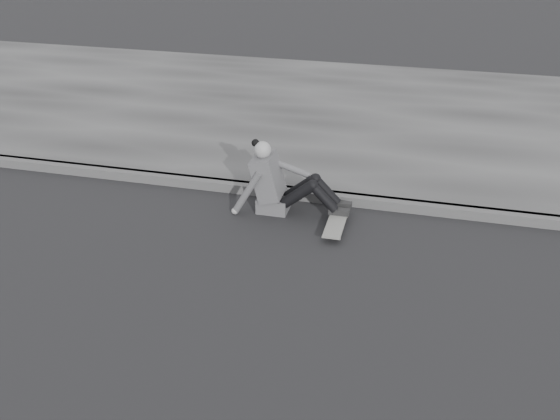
# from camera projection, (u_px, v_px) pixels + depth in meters

# --- Properties ---
(ground) EXTENTS (80.00, 80.00, 0.00)m
(ground) POSITION_uv_depth(u_px,v_px,m) (420.00, 356.00, 5.20)
(ground) COLOR black
(ground) RESTS_ON ground
(curb) EXTENTS (24.00, 0.16, 0.12)m
(curb) POSITION_uv_depth(u_px,v_px,m) (431.00, 208.00, 7.38)
(curb) COLOR #494949
(curb) RESTS_ON ground
(sidewalk) EXTENTS (24.00, 6.00, 0.12)m
(sidewalk) POSITION_uv_depth(u_px,v_px,m) (437.00, 122.00, 9.96)
(sidewalk) COLOR #3B3B3B
(sidewalk) RESTS_ON ground
(skateboard) EXTENTS (0.20, 0.78, 0.09)m
(skateboard) POSITION_uv_depth(u_px,v_px,m) (337.00, 222.00, 7.06)
(skateboard) COLOR gray
(skateboard) RESTS_ON ground
(seated_woman) EXTENTS (1.38, 0.46, 0.88)m
(seated_woman) POSITION_uv_depth(u_px,v_px,m) (279.00, 183.00, 7.29)
(seated_woman) COLOR #4E4D50
(seated_woman) RESTS_ON ground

